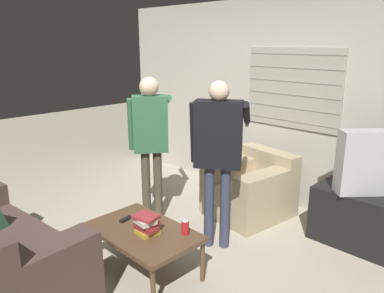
{
  "coord_description": "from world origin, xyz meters",
  "views": [
    {
      "loc": [
        2.67,
        -2.05,
        2.02
      ],
      "look_at": [
        0.11,
        0.53,
        1.0
      ],
      "focal_mm": 35.0,
      "sensor_mm": 36.0,
      "label": 1
    }
  ],
  "objects_px": {
    "armchair_beige": "(251,189)",
    "person_left_standing": "(150,132)",
    "book_stack": "(146,224)",
    "coffee_table": "(143,234)",
    "person_right_standing": "(218,145)",
    "tv": "(371,162)",
    "spare_remote": "(126,219)",
    "soda_can": "(185,227)"
  },
  "relations": [
    {
      "from": "armchair_beige",
      "to": "person_left_standing",
      "type": "distance_m",
      "value": 1.39
    },
    {
      "from": "armchair_beige",
      "to": "book_stack",
      "type": "bearing_deg",
      "value": 101.53
    },
    {
      "from": "coffee_table",
      "to": "person_right_standing",
      "type": "relative_size",
      "value": 0.59
    },
    {
      "from": "person_left_standing",
      "to": "book_stack",
      "type": "height_order",
      "value": "person_left_standing"
    },
    {
      "from": "person_left_standing",
      "to": "book_stack",
      "type": "relative_size",
      "value": 7.14
    },
    {
      "from": "tv",
      "to": "spare_remote",
      "type": "xyz_separation_m",
      "value": [
        -1.46,
        -1.86,
        -0.46
      ]
    },
    {
      "from": "armchair_beige",
      "to": "person_right_standing",
      "type": "bearing_deg",
      "value": 110.14
    },
    {
      "from": "person_left_standing",
      "to": "person_right_standing",
      "type": "xyz_separation_m",
      "value": [
        0.94,
        0.07,
        0.02
      ]
    },
    {
      "from": "spare_remote",
      "to": "tv",
      "type": "bearing_deg",
      "value": 43.73
    },
    {
      "from": "book_stack",
      "to": "soda_can",
      "type": "height_order",
      "value": "book_stack"
    },
    {
      "from": "coffee_table",
      "to": "tv",
      "type": "xyz_separation_m",
      "value": [
        1.2,
        1.86,
        0.51
      ]
    },
    {
      "from": "armchair_beige",
      "to": "person_left_standing",
      "type": "bearing_deg",
      "value": 58.4
    },
    {
      "from": "tv",
      "to": "person_right_standing",
      "type": "height_order",
      "value": "person_right_standing"
    },
    {
      "from": "book_stack",
      "to": "spare_remote",
      "type": "relative_size",
      "value": 1.73
    },
    {
      "from": "armchair_beige",
      "to": "soda_can",
      "type": "distance_m",
      "value": 1.51
    },
    {
      "from": "tv",
      "to": "coffee_table",
      "type": "bearing_deg",
      "value": 10.06
    },
    {
      "from": "person_left_standing",
      "to": "spare_remote",
      "type": "xyz_separation_m",
      "value": [
        0.53,
        -0.75,
        -0.61
      ]
    },
    {
      "from": "person_left_standing",
      "to": "armchair_beige",
      "type": "bearing_deg",
      "value": -2.57
    },
    {
      "from": "person_left_standing",
      "to": "person_right_standing",
      "type": "height_order",
      "value": "person_right_standing"
    },
    {
      "from": "person_right_standing",
      "to": "spare_remote",
      "type": "distance_m",
      "value": 1.11
    },
    {
      "from": "tv",
      "to": "person_left_standing",
      "type": "height_order",
      "value": "person_left_standing"
    },
    {
      "from": "armchair_beige",
      "to": "person_right_standing",
      "type": "xyz_separation_m",
      "value": [
        0.19,
        -0.85,
        0.75
      ]
    },
    {
      "from": "person_left_standing",
      "to": "person_right_standing",
      "type": "distance_m",
      "value": 0.94
    },
    {
      "from": "tv",
      "to": "person_left_standing",
      "type": "distance_m",
      "value": 2.29
    },
    {
      "from": "coffee_table",
      "to": "book_stack",
      "type": "distance_m",
      "value": 0.15
    },
    {
      "from": "person_right_standing",
      "to": "soda_can",
      "type": "relative_size",
      "value": 13.33
    },
    {
      "from": "armchair_beige",
      "to": "soda_can",
      "type": "height_order",
      "value": "armchair_beige"
    },
    {
      "from": "armchair_beige",
      "to": "spare_remote",
      "type": "relative_size",
      "value": 7.28
    },
    {
      "from": "tv",
      "to": "person_left_standing",
      "type": "xyz_separation_m",
      "value": [
        -1.99,
        -1.11,
        0.16
      ]
    },
    {
      "from": "person_right_standing",
      "to": "book_stack",
      "type": "distance_m",
      "value": 1.01
    },
    {
      "from": "armchair_beige",
      "to": "soda_can",
      "type": "xyz_separation_m",
      "value": [
        0.36,
        -1.46,
        0.17
      ]
    },
    {
      "from": "person_left_standing",
      "to": "spare_remote",
      "type": "distance_m",
      "value": 1.1
    },
    {
      "from": "armchair_beige",
      "to": "tv",
      "type": "distance_m",
      "value": 1.39
    },
    {
      "from": "person_right_standing",
      "to": "spare_remote",
      "type": "relative_size",
      "value": 12.51
    },
    {
      "from": "tv",
      "to": "person_right_standing",
      "type": "distance_m",
      "value": 1.49
    },
    {
      "from": "person_left_standing",
      "to": "soda_can",
      "type": "bearing_deg",
      "value": -79.48
    },
    {
      "from": "armchair_beige",
      "to": "tv",
      "type": "bearing_deg",
      "value": -163.77
    },
    {
      "from": "coffee_table",
      "to": "soda_can",
      "type": "xyz_separation_m",
      "value": [
        0.31,
        0.21,
        0.1
      ]
    },
    {
      "from": "coffee_table",
      "to": "spare_remote",
      "type": "bearing_deg",
      "value": 179.42
    },
    {
      "from": "tv",
      "to": "soda_can",
      "type": "relative_size",
      "value": 5.01
    },
    {
      "from": "tv",
      "to": "person_left_standing",
      "type": "bearing_deg",
      "value": -17.93
    },
    {
      "from": "person_left_standing",
      "to": "book_stack",
      "type": "xyz_separation_m",
      "value": [
        0.87,
        -0.77,
        -0.54
      ]
    }
  ]
}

